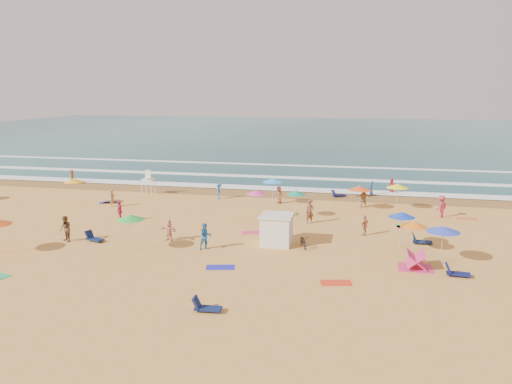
# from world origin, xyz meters

# --- Properties ---
(ground) EXTENTS (220.00, 220.00, 0.00)m
(ground) POSITION_xyz_m (0.00, 0.00, 0.00)
(ground) COLOR gold
(ground) RESTS_ON ground
(ocean) EXTENTS (220.00, 140.00, 0.18)m
(ocean) POSITION_xyz_m (0.00, 84.00, 0.00)
(ocean) COLOR #0C4756
(ocean) RESTS_ON ground
(wet_sand) EXTENTS (220.00, 220.00, 0.00)m
(wet_sand) POSITION_xyz_m (0.00, 12.50, 0.01)
(wet_sand) COLOR olive
(wet_sand) RESTS_ON ground
(surf_foam) EXTENTS (200.00, 18.70, 0.05)m
(surf_foam) POSITION_xyz_m (0.00, 21.32, 0.10)
(surf_foam) COLOR white
(surf_foam) RESTS_ON ground
(cabana) EXTENTS (2.00, 2.00, 2.00)m
(cabana) POSITION_xyz_m (3.29, -4.18, 1.00)
(cabana) COLOR silver
(cabana) RESTS_ON ground
(cabana_roof) EXTENTS (2.20, 2.20, 0.12)m
(cabana_roof) POSITION_xyz_m (3.29, -4.18, 2.06)
(cabana_roof) COLOR silver
(cabana_roof) RESTS_ON cabana
(bicycle) EXTENTS (1.09, 1.75, 0.87)m
(bicycle) POSITION_xyz_m (5.19, -4.48, 0.43)
(bicycle) COLOR black
(bicycle) RESTS_ON ground
(lifeguard_stand) EXTENTS (1.20, 1.20, 2.10)m
(lifeguard_stand) POSITION_xyz_m (-12.42, 9.73, 1.05)
(lifeguard_stand) COLOR white
(lifeguard_stand) RESTS_ON ground
(beach_umbrellas) EXTENTS (58.46, 28.25, 0.81)m
(beach_umbrellas) POSITION_xyz_m (-0.02, -0.53, 2.16)
(beach_umbrellas) COLOR red
(beach_umbrellas) RESTS_ON ground
(loungers) EXTENTS (51.06, 28.81, 0.34)m
(loungers) POSITION_xyz_m (7.42, -3.15, 0.17)
(loungers) COLOR #0F1F4B
(loungers) RESTS_ON ground
(towels) EXTENTS (38.26, 20.50, 0.03)m
(towels) POSITION_xyz_m (-0.68, -2.59, 0.01)
(towels) COLOR #B41626
(towels) RESTS_ON ground
(popup_tents) EXTENTS (13.75, 11.51, 1.20)m
(popup_tents) POSITION_xyz_m (18.04, -2.22, 0.60)
(popup_tents) COLOR #D72F6A
(popup_tents) RESTS_ON ground
(beachgoers) EXTENTS (48.14, 23.15, 2.13)m
(beachgoers) POSITION_xyz_m (1.38, 4.23, 0.83)
(beachgoers) COLOR tan
(beachgoers) RESTS_ON ground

